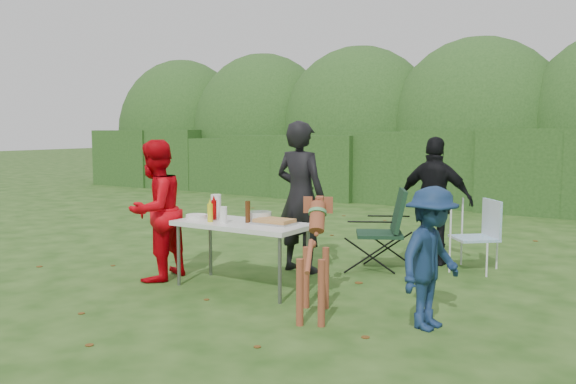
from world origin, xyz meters
The scene contains 20 objects.
ground centered at (0.00, 0.00, 0.00)m, with size 80.00×80.00×0.00m, color #1E4211.
hedge_row centered at (0.00, 8.00, 0.85)m, with size 22.00×1.40×1.70m, color #23471C.
shrub_backdrop centered at (0.00, 9.60, 1.60)m, with size 20.00×2.60×3.20m, color #3D6628.
folding_table centered at (0.12, -0.22, 0.69)m, with size 1.50×0.70×0.74m.
person_cook centered at (0.24, 0.82, 0.93)m, with size 0.68×0.45×1.86m, color black.
person_red_jacket centered at (-0.97, -0.44, 0.82)m, with size 0.80×0.62×1.64m, color red.
person_black_puffy centered at (1.51, 2.09, 0.83)m, with size 0.97×0.41×1.66m, color black.
child centered at (2.34, -0.43, 0.63)m, with size 0.82×0.47×1.27m, color #13294D.
dog centered at (1.30, -0.69, 0.53)m, with size 1.11×0.44×1.05m, color brown, non-canonical shape.
camping_chair centered at (1.03, 1.42, 0.51)m, with size 0.64×0.64×1.03m, color #163320, non-canonical shape.
lawn_chair centered at (2.06, 1.99, 0.45)m, with size 0.53×0.53×0.90m, color #4593BF, non-canonical shape.
food_tray centered at (0.48, -0.13, 0.75)m, with size 0.45×0.30×0.02m, color #B7B7BA.
focaccia_bread centered at (0.48, -0.13, 0.78)m, with size 0.40×0.26×0.04m, color tan.
mustard_bottle centered at (-0.20, -0.38, 0.84)m, with size 0.06×0.06×0.20m, color yellow.
ketchup_bottle centered at (-0.27, -0.22, 0.85)m, with size 0.06×0.06×0.22m, color #950404.
beer_bottle centered at (0.19, -0.21, 0.86)m, with size 0.06×0.06×0.24m, color #47230F.
paper_towel_roll centered at (-0.40, -0.03, 0.87)m, with size 0.12×0.12×0.26m, color white.
cup_stack centered at (-0.02, -0.38, 0.83)m, with size 0.08×0.08×0.18m, color white.
pasta_bowl centered at (0.21, -0.01, 0.79)m, with size 0.26×0.26×0.10m, color silver.
plate_stack centered at (-0.48, -0.29, 0.77)m, with size 0.24×0.24×0.05m, color white.
Camera 1 is at (4.07, -5.55, 1.77)m, focal length 38.00 mm.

